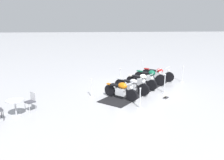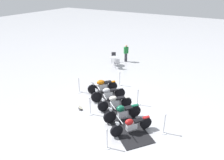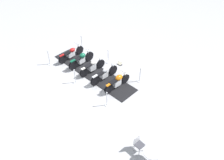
% 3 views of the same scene
% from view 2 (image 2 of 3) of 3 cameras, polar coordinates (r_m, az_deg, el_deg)
% --- Properties ---
extents(ground_plane, '(80.00, 80.00, 0.00)m').
position_cam_2_polar(ground_plane, '(12.66, 0.77, -7.91)').
color(ground_plane, '#B2B2B7').
extents(display_platform, '(5.35, 6.26, 0.03)m').
position_cam_2_polar(display_platform, '(12.66, 0.77, -7.84)').
color(display_platform, black).
rests_on(display_platform, ground_plane).
extents(motorcycle_copper, '(1.65, 1.44, 0.94)m').
position_cam_2_polar(motorcycle_copper, '(14.27, -2.68, -1.50)').
color(motorcycle_copper, black).
rests_on(motorcycle_copper, display_platform).
extents(motorcycle_chrome, '(1.80, 1.53, 1.00)m').
position_cam_2_polar(motorcycle_chrome, '(13.33, -1.12, -3.68)').
color(motorcycle_chrome, black).
rests_on(motorcycle_chrome, display_platform).
extents(motorcycle_cream, '(1.66, 1.46, 0.94)m').
position_cam_2_polar(motorcycle_cream, '(12.40, 0.68, -6.04)').
color(motorcycle_cream, black).
rests_on(motorcycle_cream, display_platform).
extents(motorcycle_forest, '(1.81, 1.42, 1.03)m').
position_cam_2_polar(motorcycle_forest, '(11.49, 2.74, -8.68)').
color(motorcycle_forest, black).
rests_on(motorcycle_forest, display_platform).
extents(motorcycle_maroon, '(1.90, 1.42, 0.94)m').
position_cam_2_polar(motorcycle_maroon, '(10.67, 5.17, -12.06)').
color(motorcycle_maroon, black).
rests_on(motorcycle_maroon, display_platform).
extents(stanchion_right_rear, '(0.29, 0.29, 1.06)m').
position_cam_2_polar(stanchion_right_rear, '(9.86, -1.34, -16.25)').
color(stanchion_right_rear, silver).
rests_on(stanchion_right_rear, ground_plane).
extents(stanchion_left_rear, '(0.33, 0.33, 1.13)m').
position_cam_2_polar(stanchion_left_rear, '(10.99, 13.91, -12.21)').
color(stanchion_left_rear, silver).
rests_on(stanchion_left_rear, ground_plane).
extents(stanchion_right_front, '(0.34, 0.34, 1.06)m').
position_cam_2_polar(stanchion_right_front, '(14.55, -8.88, -2.08)').
color(stanchion_right_front, silver).
rests_on(stanchion_right_front, ground_plane).
extents(stanchion_left_mid, '(0.36, 0.36, 1.07)m').
position_cam_2_polar(stanchion_left_mid, '(13.04, 6.95, -5.43)').
color(stanchion_left_mid, silver).
rests_on(stanchion_left_mid, ground_plane).
extents(stanchion_right_mid, '(0.30, 0.30, 1.12)m').
position_cam_2_polar(stanchion_right_mid, '(12.07, -5.91, -7.67)').
color(stanchion_right_mid, silver).
rests_on(stanchion_right_mid, ground_plane).
extents(stanchion_left_front, '(0.30, 0.30, 1.04)m').
position_cam_2_polar(stanchion_left_front, '(15.32, 2.09, -0.21)').
color(stanchion_left_front, silver).
rests_on(stanchion_left_front, ground_plane).
extents(info_placard, '(0.39, 0.42, 0.19)m').
position_cam_2_polar(info_placard, '(12.78, -8.54, -7.60)').
color(info_placard, '#333338').
rests_on(info_placard, ground_plane).
extents(cafe_table, '(0.82, 0.82, 0.77)m').
position_cam_2_polar(cafe_table, '(19.03, 0.56, 5.68)').
color(cafe_table, '#B7B7BC').
rests_on(cafe_table, ground_plane).
extents(cafe_chair_near_table, '(0.56, 0.56, 0.89)m').
position_cam_2_polar(cafe_chair_near_table, '(18.31, 1.33, 4.69)').
color(cafe_chair_near_table, '#B7B7BC').
rests_on(cafe_chair_near_table, ground_plane).
extents(cafe_chair_across_table, '(0.55, 0.55, 0.94)m').
position_cam_2_polar(cafe_chair_across_table, '(19.82, 0.46, 6.36)').
color(cafe_chair_across_table, '#2D2D33').
rests_on(cafe_chair_across_table, ground_plane).
extents(bystander_person, '(0.44, 0.43, 1.63)m').
position_cam_2_polar(bystander_person, '(19.89, 3.82, 7.68)').
color(bystander_person, '#23232D').
rests_on(bystander_person, ground_plane).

